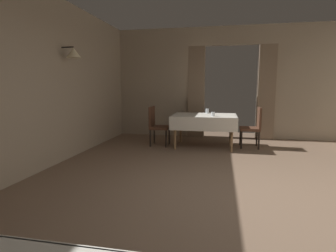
% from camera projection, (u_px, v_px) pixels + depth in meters
% --- Properties ---
extents(ground, '(10.08, 10.08, 0.00)m').
position_uv_depth(ground, '(237.00, 196.00, 3.44)').
color(ground, '#7A604C').
extents(wall_left, '(0.49, 8.40, 3.00)m').
position_uv_depth(wall_left, '(12.00, 79.00, 3.85)').
color(wall_left, gray).
rests_on(wall_left, ground).
extents(wall_back, '(6.40, 0.27, 3.00)m').
position_uv_depth(wall_back, '(231.00, 83.00, 7.28)').
color(wall_back, gray).
rests_on(wall_back, ground).
extents(dining_table_mid, '(1.48, 1.07, 0.75)m').
position_uv_depth(dining_table_mid, '(204.00, 119.00, 6.24)').
color(dining_table_mid, olive).
rests_on(dining_table_mid, ground).
extents(chair_mid_right, '(0.44, 0.44, 0.93)m').
position_uv_depth(chair_mid_right, '(254.00, 125.00, 6.15)').
color(chair_mid_right, black).
rests_on(chair_mid_right, ground).
extents(chair_mid_left, '(0.44, 0.44, 0.93)m').
position_uv_depth(chair_mid_left, '(157.00, 124.00, 6.38)').
color(chair_mid_left, black).
rests_on(chair_mid_left, ground).
extents(glass_mid_a, '(0.08, 0.08, 0.09)m').
position_uv_depth(glass_mid_a, '(213.00, 114.00, 5.93)').
color(glass_mid_a, silver).
rests_on(glass_mid_a, dining_table_mid).
extents(glass_mid_b, '(0.08, 0.08, 0.12)m').
position_uv_depth(glass_mid_b, '(207.00, 111.00, 6.56)').
color(glass_mid_b, silver).
rests_on(glass_mid_b, dining_table_mid).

